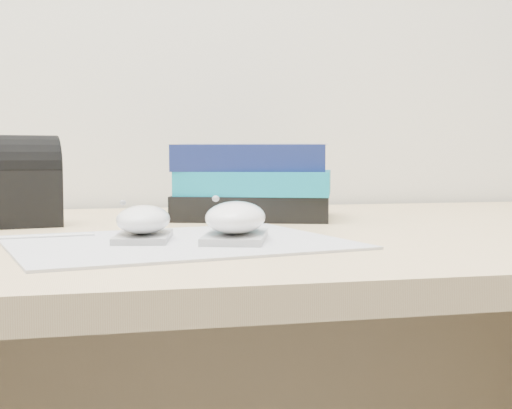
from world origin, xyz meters
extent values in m
cube|color=tan|center=(0.00, 1.58, 0.71)|extent=(1.60, 0.80, 0.03)
cube|color=tan|center=(0.00, 1.96, 0.35)|extent=(1.52, 0.03, 0.35)
cube|color=#97989F|center=(-0.17, 1.44, 0.73)|extent=(0.40, 0.34, 0.00)
cube|color=#97989A|center=(-0.20, 1.46, 0.74)|extent=(0.08, 0.11, 0.01)
ellipsoid|color=white|center=(-0.20, 1.46, 0.76)|extent=(0.08, 0.11, 0.03)
ellipsoid|color=gray|center=(-0.22, 1.46, 0.77)|extent=(0.01, 0.01, 0.01)
cube|color=#A7A7A9|center=(-0.10, 1.43, 0.74)|extent=(0.10, 0.13, 0.01)
ellipsoid|color=white|center=(-0.10, 1.43, 0.76)|extent=(0.10, 0.13, 0.03)
ellipsoid|color=#949496|center=(-0.12, 1.43, 0.78)|extent=(0.01, 0.01, 0.01)
cylinder|color=white|center=(-0.35, 1.50, 0.73)|extent=(0.20, 0.04, 0.00)
cube|color=black|center=(-0.01, 1.73, 0.75)|extent=(0.27, 0.24, 0.04)
cube|color=#0F87A7|center=(-0.01, 1.73, 0.78)|extent=(0.27, 0.24, 0.04)
cube|color=#121C52|center=(-0.02, 1.74, 0.82)|extent=(0.26, 0.23, 0.04)
cube|color=white|center=(-0.02, 1.71, 0.84)|extent=(0.22, 0.11, 0.00)
cube|color=black|center=(-0.36, 1.68, 0.77)|extent=(0.15, 0.11, 0.08)
cylinder|color=black|center=(-0.36, 1.68, 0.81)|extent=(0.15, 0.11, 0.09)
camera|label=1|loc=(-0.26, 0.67, 0.83)|focal=50.00mm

